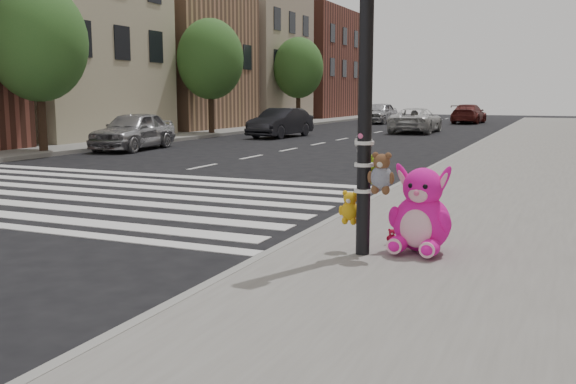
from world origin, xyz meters
The scene contains 19 objects.
ground centered at (0.00, 0.00, 0.00)m, with size 120.00×120.00×0.00m, color black.
sidewalk_far centered at (-13.50, 20.00, 0.07)m, with size 6.00×80.00×0.14m, color slate.
curb_edge centered at (1.55, 10.00, 0.07)m, with size 0.12×80.00×0.15m, color gray.
crosswalk centered at (-4.50, 5.20, 0.01)m, with size 11.00×6.00×0.01m, color silver, non-canonical shape.
bld_far_b centered at (-15.50, 17.00, 5.50)m, with size 6.00×8.00×11.00m, color #B4AB8B.
bld_far_c centered at (-15.50, 26.00, 4.00)m, with size 6.00×8.00×8.00m, color #A57558.
bld_far_d centered at (-15.50, 35.00, 5.00)m, with size 6.00×8.00×10.00m, color gray.
bld_far_e centered at (-15.50, 46.00, 4.50)m, with size 6.00×10.00×9.00m, color brown.
signal_pole centered at (2.62, 1.81, 1.74)m, with size 0.72×0.48×4.00m.
tree_far_a centered at (-11.20, 11.00, 3.65)m, with size 3.20×3.20×5.44m.
tree_far_b centered at (-11.20, 22.00, 3.65)m, with size 3.20×3.20×5.44m.
tree_far_c centered at (-11.20, 33.00, 3.65)m, with size 3.20×3.20×5.44m.
pink_bunny centered at (3.20, 2.17, 0.57)m, with size 0.75×0.82×1.06m.
red_teddy centered at (2.79, 2.40, 0.24)m, with size 0.14×0.10×0.20m, color maroon, non-canonical shape.
car_silver_far centered at (-9.65, 13.79, 0.69)m, with size 1.63×4.06×1.38m, color #A4A4A8.
car_dark_far centered at (-7.57, 22.14, 0.67)m, with size 1.43×4.09×1.35m, color black.
car_white_near centered at (-2.55, 28.19, 0.64)m, with size 2.13×4.63×1.29m, color silver.
car_maroon_near centered at (-1.59, 40.53, 0.66)m, with size 1.84×4.52×1.31m, color #5A1C19.
car_silver_deep centered at (-7.19, 37.78, 0.73)m, with size 1.73×4.30×1.46m, color #B5B5BA.
Camera 1 is at (4.71, -5.24, 1.99)m, focal length 40.00 mm.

